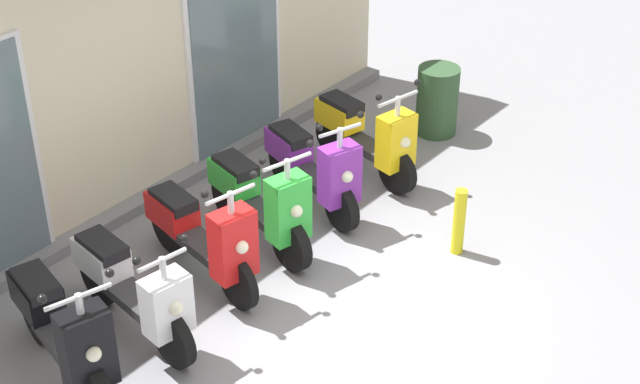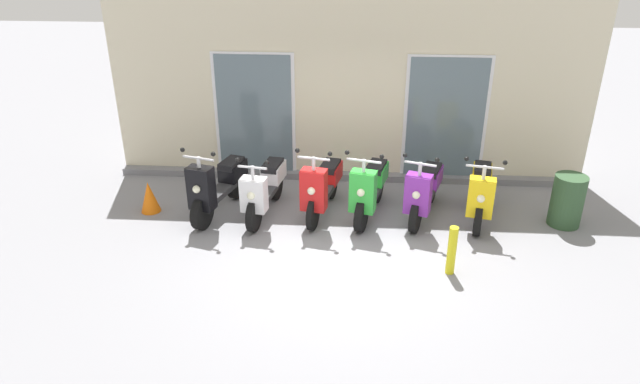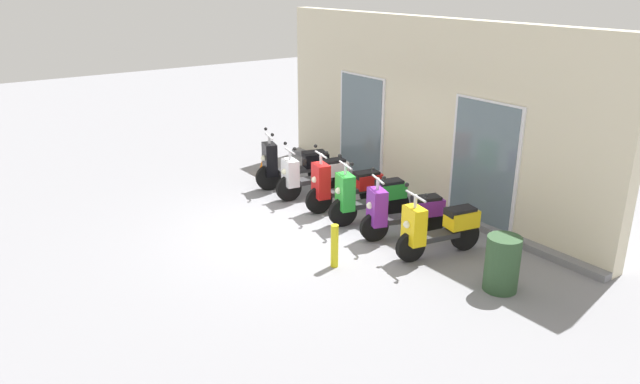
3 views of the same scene
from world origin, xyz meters
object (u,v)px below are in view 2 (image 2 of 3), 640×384
object	(u,v)px
scooter_white	(265,188)
curb_bollard	(452,250)
trash_bin	(567,201)
scooter_yellow	(480,192)
scooter_black	(218,186)
scooter_red	(322,186)
traffic_cone	(149,197)
scooter_green	(370,188)
scooter_purple	(424,190)

from	to	relation	value
scooter_white	curb_bollard	world-z (taller)	scooter_white
trash_bin	scooter_yellow	bearing A→B (deg)	177.06
scooter_black	scooter_red	size ratio (longest dim) A/B	1.00
scooter_black	traffic_cone	distance (m)	1.17
scooter_white	scooter_green	distance (m)	1.67
scooter_red	traffic_cone	bearing A→B (deg)	-177.68
scooter_black	trash_bin	xyz separation A→B (m)	(5.48, 0.00, -0.08)
scooter_yellow	traffic_cone	bearing A→B (deg)	-179.07
traffic_cone	trash_bin	xyz separation A→B (m)	(6.63, 0.02, 0.15)
scooter_green	scooter_purple	distance (m)	0.87
scooter_white	curb_bollard	bearing A→B (deg)	-29.12
scooter_purple	curb_bollard	size ratio (longest dim) A/B	2.20
scooter_green	scooter_yellow	xyz separation A→B (m)	(1.73, 0.01, -0.00)
scooter_black	scooter_red	world-z (taller)	scooter_red
traffic_cone	trash_bin	bearing A→B (deg)	0.16
scooter_white	scooter_red	distance (m)	0.92
scooter_yellow	scooter_black	bearing A→B (deg)	-179.03
scooter_green	curb_bollard	distance (m)	1.91
scooter_green	scooter_yellow	size ratio (longest dim) A/B	1.02
scooter_red	curb_bollard	world-z (taller)	scooter_red
scooter_red	trash_bin	size ratio (longest dim) A/B	2.01
scooter_purple	traffic_cone	size ratio (longest dim) A/B	2.97
scooter_yellow	curb_bollard	distance (m)	1.71
scooter_red	scooter_purple	distance (m)	1.62
scooter_purple	curb_bollard	distance (m)	1.64
scooter_white	scooter_yellow	size ratio (longest dim) A/B	1.08
scooter_green	trash_bin	world-z (taller)	scooter_green
scooter_green	scooter_purple	bearing A→B (deg)	3.17
scooter_yellow	curb_bollard	size ratio (longest dim) A/B	2.19
scooter_green	scooter_purple	size ratio (longest dim) A/B	1.02
scooter_black	traffic_cone	size ratio (longest dim) A/B	3.20
scooter_white	traffic_cone	xyz separation A→B (m)	(-1.90, -0.04, -0.21)
scooter_green	trash_bin	bearing A→B (deg)	-1.09
scooter_black	scooter_purple	world-z (taller)	scooter_black
scooter_red	scooter_purple	size ratio (longest dim) A/B	1.07
scooter_black	scooter_yellow	size ratio (longest dim) A/B	1.08
scooter_white	scooter_green	xyz separation A→B (m)	(1.67, 0.04, 0.02)
scooter_red	trash_bin	bearing A→B (deg)	-1.44
scooter_red	scooter_green	xyz separation A→B (m)	(0.75, -0.04, -0.01)
scooter_yellow	traffic_cone	size ratio (longest dim) A/B	2.95
scooter_white	trash_bin	bearing A→B (deg)	-0.28
scooter_green	curb_bollard	bearing A→B (deg)	-55.38
scooter_white	scooter_green	bearing A→B (deg)	1.20
scooter_red	scooter_black	bearing A→B (deg)	-176.63
traffic_cone	curb_bollard	bearing A→B (deg)	-17.79
scooter_purple	scooter_yellow	distance (m)	0.87
scooter_green	trash_bin	xyz separation A→B (m)	(3.05, -0.06, -0.08)
scooter_green	scooter_yellow	distance (m)	1.73
scooter_black	trash_bin	bearing A→B (deg)	0.03
scooter_white	scooter_purple	distance (m)	2.54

